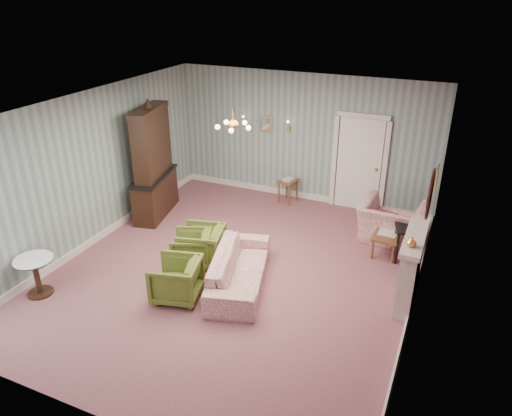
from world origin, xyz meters
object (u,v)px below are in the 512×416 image
at_px(olive_chair_b, 192,247).
at_px(wingback_chair, 393,216).
at_px(side_table_black, 406,244).
at_px(dresser, 152,160).
at_px(sofa_chintz, 239,263).
at_px(olive_chair_a, 176,278).
at_px(coffee_table, 387,242).
at_px(olive_chair_c, 202,244).
at_px(fireplace, 411,267).
at_px(pedestal_table, 37,276).

height_order(olive_chair_b, wingback_chair, wingback_chair).
bearing_deg(side_table_black, dresser, -177.71).
bearing_deg(sofa_chintz, dresser, 42.64).
xyz_separation_m(olive_chair_a, coffee_table, (2.83, 2.84, -0.16)).
bearing_deg(olive_chair_a, coffee_table, 120.82).
bearing_deg(olive_chair_c, fireplace, 82.00).
bearing_deg(side_table_black, pedestal_table, -146.45).
bearing_deg(wingback_chair, olive_chair_a, 53.18).
height_order(wingback_chair, dresser, dresser).
distance_m(wingback_chair, coffee_table, 0.59).
bearing_deg(fireplace, wingback_chair, 107.13).
bearing_deg(coffee_table, wingback_chair, 90.87).
xyz_separation_m(olive_chair_c, dresser, (-1.92, 1.38, 0.87)).
relative_size(dresser, pedestal_table, 3.75).
distance_m(olive_chair_c, fireplace, 3.58).
bearing_deg(pedestal_table, dresser, 89.45).
xyz_separation_m(olive_chair_a, pedestal_table, (-2.11, -0.83, -0.04)).
height_order(olive_chair_c, wingback_chair, wingback_chair).
relative_size(olive_chair_a, fireplace, 0.54).
xyz_separation_m(olive_chair_a, olive_chair_b, (-0.30, 0.98, -0.03)).
distance_m(olive_chair_a, olive_chair_c, 1.11).
bearing_deg(fireplace, sofa_chintz, -164.34).
height_order(olive_chair_c, pedestal_table, olive_chair_c).
distance_m(wingback_chair, fireplace, 1.94).
bearing_deg(olive_chair_c, olive_chair_b, -63.82).
distance_m(olive_chair_c, sofa_chintz, 0.98).
xyz_separation_m(olive_chair_c, sofa_chintz, (0.92, -0.36, 0.02)).
relative_size(sofa_chintz, fireplace, 1.47).
distance_m(sofa_chintz, side_table_black, 3.11).
height_order(olive_chair_b, side_table_black, olive_chair_b).
xyz_separation_m(coffee_table, pedestal_table, (-4.95, -3.67, 0.12)).
distance_m(olive_chair_b, fireplace, 3.74).
bearing_deg(dresser, olive_chair_a, -62.60).
xyz_separation_m(sofa_chintz, side_table_black, (2.43, 1.94, -0.07)).
bearing_deg(dresser, wingback_chair, -2.67).
bearing_deg(fireplace, olive_chair_a, -156.35).
relative_size(sofa_chintz, side_table_black, 3.13).
relative_size(olive_chair_c, dresser, 0.31).
height_order(sofa_chintz, pedestal_table, sofa_chintz).
bearing_deg(pedestal_table, olive_chair_c, 44.66).
xyz_separation_m(sofa_chintz, pedestal_table, (-2.87, -1.57, -0.07)).
relative_size(fireplace, coffee_table, 1.66).
bearing_deg(side_table_black, fireplace, -80.09).
xyz_separation_m(wingback_chair, coffee_table, (0.01, -0.50, -0.31)).
bearing_deg(olive_chair_b, pedestal_table, -66.85).
bearing_deg(wingback_chair, fireplace, 110.55).
height_order(olive_chair_c, sofa_chintz, sofa_chintz).
xyz_separation_m(olive_chair_c, coffee_table, (3.00, 1.74, -0.17)).
height_order(fireplace, side_table_black, fireplace).
xyz_separation_m(dresser, pedestal_table, (-0.03, -3.30, -0.92)).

